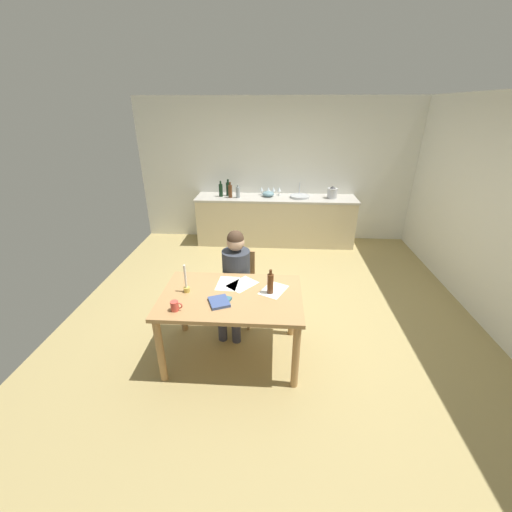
# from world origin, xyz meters

# --- Properties ---
(ground_plane) EXTENTS (5.20, 5.20, 0.04)m
(ground_plane) POSITION_xyz_m (0.00, 0.00, -0.02)
(ground_plane) COLOR tan
(wall_back) EXTENTS (5.20, 0.12, 2.60)m
(wall_back) POSITION_xyz_m (0.00, 2.60, 1.30)
(wall_back) COLOR silver
(wall_back) RESTS_ON ground
(wall_right) EXTENTS (0.12, 5.20, 2.60)m
(wall_right) POSITION_xyz_m (2.60, 0.00, 1.30)
(wall_right) COLOR silver
(wall_right) RESTS_ON ground
(kitchen_counter) EXTENTS (2.96, 0.64, 0.90)m
(kitchen_counter) POSITION_xyz_m (0.00, 2.24, 0.45)
(kitchen_counter) COLOR beige
(kitchen_counter) RESTS_ON ground
(dining_table) EXTENTS (1.38, 0.89, 0.75)m
(dining_table) POSITION_xyz_m (-0.41, -0.93, 0.65)
(dining_table) COLOR tan
(dining_table) RESTS_ON ground
(chair_at_table) EXTENTS (0.45, 0.45, 0.87)m
(chair_at_table) POSITION_xyz_m (-0.43, -0.24, 0.49)
(chair_at_table) COLOR tan
(chair_at_table) RESTS_ON ground
(person_seated) EXTENTS (0.37, 0.62, 1.19)m
(person_seated) POSITION_xyz_m (-0.45, -0.39, 0.68)
(person_seated) COLOR #333842
(person_seated) RESTS_ON ground
(coffee_mug) EXTENTS (0.11, 0.07, 0.09)m
(coffee_mug) POSITION_xyz_m (-0.89, -1.21, 0.80)
(coffee_mug) COLOR #D84C3F
(coffee_mug) RESTS_ON dining_table
(candlestick) EXTENTS (0.06, 0.06, 0.30)m
(candlestick) POSITION_xyz_m (-0.86, -0.89, 0.84)
(candlestick) COLOR gold
(candlestick) RESTS_ON dining_table
(book_magazine) EXTENTS (0.17, 0.20, 0.02)m
(book_magazine) POSITION_xyz_m (-0.48, -1.06, 0.76)
(book_magazine) COLOR #3A6E81
(book_magazine) RESTS_ON dining_table
(book_cookery) EXTENTS (0.24, 0.26, 0.03)m
(book_cookery) POSITION_xyz_m (-0.51, -1.07, 0.77)
(book_cookery) COLOR #3E528A
(book_cookery) RESTS_ON dining_table
(paper_letter) EXTENTS (0.23, 0.31, 0.00)m
(paper_letter) POSITION_xyz_m (-0.48, -0.71, 0.75)
(paper_letter) COLOR white
(paper_letter) RESTS_ON dining_table
(paper_bill) EXTENTS (0.35, 0.36, 0.00)m
(paper_bill) POSITION_xyz_m (-0.33, -0.71, 0.75)
(paper_bill) COLOR white
(paper_bill) RESTS_ON dining_table
(paper_envelope) EXTENTS (0.32, 0.36, 0.00)m
(paper_envelope) POSITION_xyz_m (0.00, -0.81, 0.75)
(paper_envelope) COLOR white
(paper_envelope) RESTS_ON dining_table
(wine_bottle_on_table) EXTENTS (0.06, 0.06, 0.26)m
(wine_bottle_on_table) POSITION_xyz_m (-0.03, -0.86, 0.86)
(wine_bottle_on_table) COLOR #593319
(wine_bottle_on_table) RESTS_ON dining_table
(sink_unit) EXTENTS (0.36, 0.36, 0.24)m
(sink_unit) POSITION_xyz_m (0.44, 2.24, 0.92)
(sink_unit) COLOR #B2B7BC
(sink_unit) RESTS_ON kitchen_counter
(bottle_oil) EXTENTS (0.07, 0.07, 0.28)m
(bottle_oil) POSITION_xyz_m (-1.02, 2.23, 1.02)
(bottle_oil) COLOR black
(bottle_oil) RESTS_ON kitchen_counter
(bottle_vinegar) EXTENTS (0.08, 0.08, 0.30)m
(bottle_vinegar) POSITION_xyz_m (-0.90, 2.31, 1.03)
(bottle_vinegar) COLOR black
(bottle_vinegar) RESTS_ON kitchen_counter
(bottle_wine_red) EXTENTS (0.07, 0.07, 0.28)m
(bottle_wine_red) POSITION_xyz_m (-0.84, 2.16, 1.02)
(bottle_wine_red) COLOR #593319
(bottle_wine_red) RESTS_ON kitchen_counter
(bottle_sauce) EXTENTS (0.07, 0.07, 0.24)m
(bottle_sauce) POSITION_xyz_m (-0.69, 2.16, 1.00)
(bottle_sauce) COLOR #8C999E
(bottle_sauce) RESTS_ON kitchen_counter
(mixing_bowl) EXTENTS (0.22, 0.22, 0.10)m
(mixing_bowl) POSITION_xyz_m (-0.15, 2.28, 0.95)
(mixing_bowl) COLOR #668C99
(mixing_bowl) RESTS_ON kitchen_counter
(stovetop_kettle) EXTENTS (0.18, 0.18, 0.22)m
(stovetop_kettle) POSITION_xyz_m (1.02, 2.24, 1.00)
(stovetop_kettle) COLOR #B7BABF
(stovetop_kettle) RESTS_ON kitchen_counter
(wine_glass_near_sink) EXTENTS (0.07, 0.07, 0.15)m
(wine_glass_near_sink) POSITION_xyz_m (0.06, 2.39, 1.01)
(wine_glass_near_sink) COLOR silver
(wine_glass_near_sink) RESTS_ON kitchen_counter
(wine_glass_by_kettle) EXTENTS (0.07, 0.07, 0.15)m
(wine_glass_by_kettle) POSITION_xyz_m (-0.05, 2.39, 1.01)
(wine_glass_by_kettle) COLOR silver
(wine_glass_by_kettle) RESTS_ON kitchen_counter
(wine_glass_back_left) EXTENTS (0.07, 0.07, 0.15)m
(wine_glass_back_left) POSITION_xyz_m (-0.14, 2.39, 1.01)
(wine_glass_back_left) COLOR silver
(wine_glass_back_left) RESTS_ON kitchen_counter
(wine_glass_back_right) EXTENTS (0.07, 0.07, 0.15)m
(wine_glass_back_right) POSITION_xyz_m (-0.27, 2.39, 1.01)
(wine_glass_back_right) COLOR silver
(wine_glass_back_right) RESTS_ON kitchen_counter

